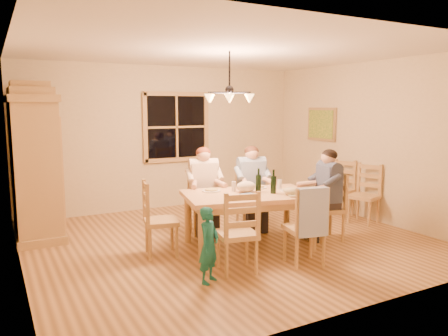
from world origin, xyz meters
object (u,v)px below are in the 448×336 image
chair_near_right (304,240)px  adult_woman (204,179)px  chair_near_left (237,246)px  adult_slate_man (328,183)px  chandelier (229,97)px  wine_bottle_b (273,181)px  dining_table (249,201)px  chair_spare_back (339,199)px  chair_far_right (251,211)px  child (209,245)px  chair_end_right (326,219)px  chair_spare_front (363,205)px  chair_end_left (161,233)px  chair_far_left (204,214)px  wine_bottle_a (258,180)px  adult_plaid_man (252,177)px  armoire (35,166)px

chair_near_right → adult_woman: bearing=117.9°
chair_near_left → adult_slate_man: bearing=26.6°
chandelier → wine_bottle_b: bearing=-54.6°
chair_near_right → adult_slate_man: adult_slate_man is taller
dining_table → chair_spare_back: 2.50m
chair_far_right → child: 2.21m
chair_end_right → chair_spare_front: bearing=-58.5°
chair_end_left → chair_spare_back: 3.57m
chair_far_left → chair_end_left: same height
chair_near_right → chair_spare_back: size_ratio=1.00×
dining_table → wine_bottle_a: 0.32m
chair_end_right → adult_plaid_man: adult_plaid_man is taller
adult_slate_man → child: (-2.22, -0.60, -0.41)m
armoire → dining_table: armoire is taller
adult_slate_man → dining_table: bearing=90.0°
wine_bottle_a → chair_spare_back: wine_bottle_a is taller
chair_far_left → adult_woman: bearing=-0.0°
chair_near_right → chair_spare_front: 2.35m
adult_slate_man → chair_spare_back: adult_slate_man is taller
dining_table → child: bearing=-140.5°
armoire → wine_bottle_b: (2.81, -2.14, -0.13)m
chair_near_left → adult_woman: adult_woman is taller
armoire → wine_bottle_b: 3.54m
chair_end_left → chair_end_right: same height
dining_table → chair_end_right: size_ratio=1.95×
chandelier → dining_table: bearing=-75.7°
chair_spare_back → adult_plaid_man: bearing=74.2°
chair_end_left → wine_bottle_b: size_ratio=3.00×
chair_far_left → child: (-0.78, -1.75, 0.12)m
chair_spare_back → child: bearing=99.0°
chair_near_right → child: (-1.29, 0.05, 0.12)m
armoire → dining_table: (2.52, -1.98, -0.40)m
chair_near_left → wine_bottle_a: 1.23m
chandelier → wine_bottle_b: (0.39, -0.54, -1.15)m
chair_near_left → wine_bottle_a: bearing=55.9°
chair_near_left → chair_end_left: 1.13m
adult_plaid_man → chair_spare_back: size_ratio=0.88×
chair_near_left → chair_end_left: size_ratio=1.00×
chair_far_right → adult_slate_man: (0.68, -0.99, 0.54)m
chair_near_left → adult_woman: 1.73m
armoire → chair_end_left: size_ratio=2.32×
chair_near_left → adult_slate_man: 1.92m
wine_bottle_a → child: (-1.20, -0.87, -0.50)m
chair_spare_front → chair_far_left: bearing=54.6°
chair_end_right → chair_spare_back: size_ratio=1.00×
chair_far_right → wine_bottle_a: size_ratio=3.00×
chair_end_right → adult_plaid_man: 1.31m
armoire → chair_far_right: bearing=-22.4°
armoire → chair_end_left: 2.31m
dining_table → chair_end_left: (-1.18, 0.25, -0.35)m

